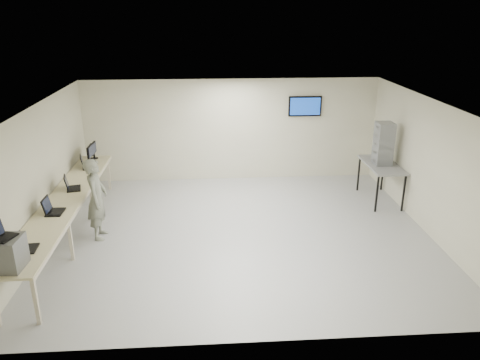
{
  "coord_description": "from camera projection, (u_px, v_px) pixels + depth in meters",
  "views": [
    {
      "loc": [
        -0.65,
        -9.02,
        4.56
      ],
      "look_at": [
        0.0,
        0.2,
        1.15
      ],
      "focal_mm": 35.0,
      "sensor_mm": 36.0,
      "label": 1
    }
  ],
  "objects": [
    {
      "name": "laptop_on_box",
      "position": [
        1.0,
        234.0,
        6.8
      ],
      "size": [
        0.37,
        0.39,
        0.26
      ],
      "rotation": [
        0.0,
        0.0,
        -0.33
      ],
      "color": "black",
      "rests_on": "equipment_box"
    },
    {
      "name": "laptop_0",
      "position": [
        25.0,
        246.0,
        7.51
      ],
      "size": [
        0.31,
        0.37,
        0.28
      ],
      "rotation": [
        0.0,
        0.0,
        0.06
      ],
      "color": "black",
      "rests_on": "workbench"
    },
    {
      "name": "laptop_2",
      "position": [
        71.0,
        186.0,
        10.02
      ],
      "size": [
        0.4,
        0.44,
        0.3
      ],
      "rotation": [
        0.0,
        0.0,
        0.24
      ],
      "color": "black",
      "rests_on": "workbench"
    },
    {
      "name": "laptop_1",
      "position": [
        52.0,
        209.0,
        8.85
      ],
      "size": [
        0.33,
        0.4,
        0.31
      ],
      "rotation": [
        0.0,
        0.0,
        -0.01
      ],
      "color": "black",
      "rests_on": "workbench"
    },
    {
      "name": "monitor_far",
      "position": [
        94.0,
        149.0,
        12.0
      ],
      "size": [
        0.19,
        0.42,
        0.42
      ],
      "color": "black",
      "rests_on": "workbench"
    },
    {
      "name": "storage_bins",
      "position": [
        383.0,
        144.0,
        11.29
      ],
      "size": [
        0.39,
        0.44,
        1.04
      ],
      "color": "gray",
      "rests_on": "side_table"
    },
    {
      "name": "monitor_near",
      "position": [
        90.0,
        152.0,
        11.66
      ],
      "size": [
        0.2,
        0.46,
        0.45
      ],
      "color": "black",
      "rests_on": "workbench"
    },
    {
      "name": "soldier",
      "position": [
        97.0,
        199.0,
        9.62
      ],
      "size": [
        0.41,
        0.63,
        1.73
      ],
      "primitive_type": "imported",
      "rotation": [
        0.0,
        0.0,
        1.57
      ],
      "color": "slate",
      "rests_on": "ground"
    },
    {
      "name": "workbench",
      "position": [
        66.0,
        202.0,
        9.54
      ],
      "size": [
        0.76,
        6.0,
        0.9
      ],
      "color": "#C3B78D",
      "rests_on": "ground"
    },
    {
      "name": "laptop_3",
      "position": [
        86.0,
        165.0,
        11.36
      ],
      "size": [
        0.42,
        0.46,
        0.31
      ],
      "rotation": [
        0.0,
        0.0,
        0.24
      ],
      "color": "black",
      "rests_on": "workbench"
    },
    {
      "name": "room",
      "position": [
        242.0,
        170.0,
        9.63
      ],
      "size": [
        8.01,
        7.01,
        2.81
      ],
      "color": "#B0B0B0",
      "rests_on": "ground"
    },
    {
      "name": "side_table",
      "position": [
        382.0,
        167.0,
        11.5
      ],
      "size": [
        0.75,
        1.6,
        0.96
      ],
      "color": "gray",
      "rests_on": "ground"
    },
    {
      "name": "equipment_box",
      "position": [
        8.0,
        253.0,
        6.91
      ],
      "size": [
        0.44,
        0.5,
        0.5
      ],
      "primitive_type": "cube",
      "rotation": [
        0.0,
        0.0,
        -0.05
      ],
      "color": "slate",
      "rests_on": "workbench"
    }
  ]
}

